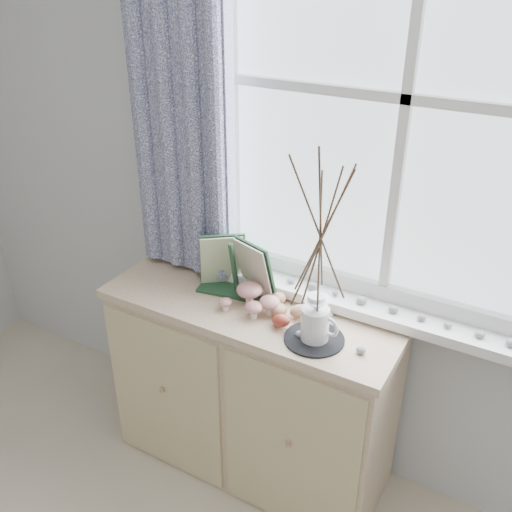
% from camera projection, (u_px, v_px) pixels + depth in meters
% --- Properties ---
extents(sideboard, '(1.20, 0.45, 0.85)m').
position_uv_depth(sideboard, '(251.00, 389.00, 2.42)').
color(sideboard, beige).
rests_on(sideboard, ground).
extents(botanical_book, '(0.38, 0.19, 0.25)m').
position_uv_depth(botanical_book, '(232.00, 269.00, 2.21)').
color(botanical_book, '#1F4028').
rests_on(botanical_book, sideboard).
extents(toadstool_cluster, '(0.23, 0.16, 0.09)m').
position_uv_depth(toadstool_cluster, '(253.00, 297.00, 2.16)').
color(toadstool_cluster, white).
rests_on(toadstool_cluster, sideboard).
extents(wooden_eggs, '(0.17, 0.18, 0.07)m').
position_uv_depth(wooden_eggs, '(284.00, 310.00, 2.13)').
color(wooden_eggs, '#A47A5B').
rests_on(wooden_eggs, sideboard).
extents(songbird_figurine, '(0.12, 0.07, 0.06)m').
position_uv_depth(songbird_figurine, '(263.00, 290.00, 2.26)').
color(songbird_figurine, silver).
rests_on(songbird_figurine, sideboard).
extents(crocheted_doily, '(0.22, 0.22, 0.01)m').
position_uv_depth(crocheted_doily, '(314.00, 339.00, 2.02)').
color(crocheted_doily, black).
rests_on(crocheted_doily, sideboard).
extents(twig_pitcher, '(0.33, 0.33, 0.75)m').
position_uv_depth(twig_pitcher, '(321.00, 230.00, 1.81)').
color(twig_pitcher, white).
rests_on(twig_pitcher, crocheted_doily).
extents(sideboard_pebbles, '(0.33, 0.23, 0.02)m').
position_uv_depth(sideboard_pebbles, '(323.00, 325.00, 2.08)').
color(sideboard_pebbles, gray).
rests_on(sideboard_pebbles, sideboard).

